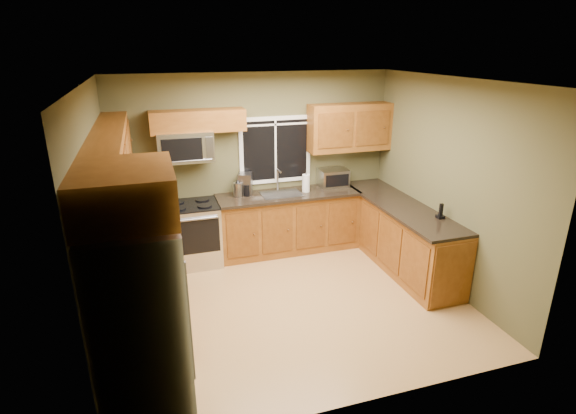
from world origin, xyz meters
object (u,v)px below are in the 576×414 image
coffee_maker (246,185)px  cordless_phone (441,214)px  kettle (238,189)px  soap_bottle_b (305,185)px  soap_bottle_c (243,188)px  paper_towel_roll (306,183)px  refrigerator (142,322)px  microwave (185,147)px  range (193,234)px  soap_bottle_a (249,183)px  toaster_oven (333,178)px

coffee_maker → cordless_phone: size_ratio=1.60×
kettle → soap_bottle_b: kettle is taller
soap_bottle_c → paper_towel_roll: bearing=-13.1°
refrigerator → soap_bottle_b: refrigerator is taller
refrigerator → microwave: 3.10m
microwave → coffee_maker: (0.84, 0.03, -0.64)m
paper_towel_roll → soap_bottle_c: paper_towel_roll is taller
coffee_maker → soap_bottle_c: (-0.02, 0.06, -0.07)m
refrigerator → soap_bottle_c: 3.36m
microwave → soap_bottle_b: bearing=-2.5°
soap_bottle_b → range: bearing=-178.1°
soap_bottle_c → cordless_phone: 2.85m
kettle → soap_bottle_a: (0.19, 0.14, 0.03)m
microwave → range: bearing=-90.0°
microwave → kettle: microwave is taller
soap_bottle_b → soap_bottle_c: (-0.93, 0.17, -0.02)m
paper_towel_roll → cordless_phone: paper_towel_roll is taller
soap_bottle_a → toaster_oven: bearing=-3.6°
kettle → paper_towel_roll: (1.04, -0.08, 0.02)m
paper_towel_roll → cordless_phone: (1.29, -1.58, -0.07)m
coffee_maker → soap_bottle_c: size_ratio=2.08×
soap_bottle_c → coffee_maker: bearing=-69.4°
coffee_maker → soap_bottle_a: size_ratio=1.10×
paper_towel_roll → soap_bottle_a: size_ratio=1.01×
microwave → paper_towel_roll: (1.74, -0.12, -0.66)m
paper_towel_roll → soap_bottle_a: (-0.84, 0.22, 0.01)m
range → cordless_phone: cordless_phone is taller
range → kettle: size_ratio=3.63×
microwave → kettle: bearing=-3.5°
kettle → soap_bottle_b: bearing=-1.8°
cordless_phone → kettle: bearing=144.4°
coffee_maker → paper_towel_roll: bearing=-9.6°
microwave → paper_towel_roll: size_ratio=2.57×
coffee_maker → cordless_phone: (2.19, -1.74, -0.09)m
kettle → soap_bottle_a: bearing=35.6°
coffee_maker → soap_bottle_a: bearing=45.6°
range → soap_bottle_c: (0.82, 0.23, 0.55)m
soap_bottle_b → soap_bottle_c: soap_bottle_b is taller
toaster_oven → microwave: bearing=-179.7°
soap_bottle_a → cordless_phone: bearing=-40.2°
soap_bottle_a → refrigerator: bearing=-117.9°
microwave → coffee_maker: size_ratio=2.36×
microwave → paper_towel_roll: microwave is taller
soap_bottle_c → soap_bottle_b: bearing=-10.4°
range → paper_towel_roll: 1.85m
paper_towel_roll → soap_bottle_a: bearing=165.7°
range → cordless_phone: 3.45m
microwave → soap_bottle_c: microwave is taller
microwave → cordless_phone: 3.55m
paper_towel_roll → soap_bottle_c: 0.95m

